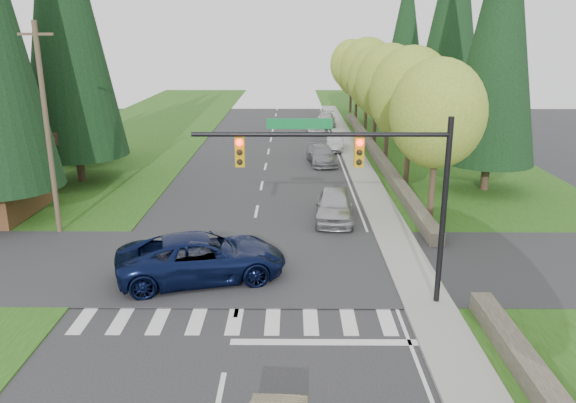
{
  "coord_description": "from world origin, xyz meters",
  "views": [
    {
      "loc": [
        1.94,
        -14.0,
        9.4
      ],
      "look_at": [
        1.79,
        8.07,
        2.8
      ],
      "focal_mm": 35.0,
      "sensor_mm": 36.0,
      "label": 1
    }
  ],
  "objects_px": {
    "suv_navy": "(202,257)",
    "parked_car_c": "(335,142)",
    "parked_car_e": "(326,120)",
    "parked_car_b": "(322,155)",
    "parked_car_d": "(315,126)",
    "parked_car_a": "(335,205)"
  },
  "relations": [
    {
      "from": "suv_navy",
      "to": "parked_car_c",
      "type": "distance_m",
      "value": 26.96
    },
    {
      "from": "suv_navy",
      "to": "parked_car_e",
      "type": "xyz_separation_m",
      "value": [
        7.2,
        38.71,
        -0.23
      ]
    },
    {
      "from": "suv_navy",
      "to": "parked_car_b",
      "type": "xyz_separation_m",
      "value": [
        5.8,
        20.78,
        -0.24
      ]
    },
    {
      "from": "parked_car_c",
      "to": "parked_car_e",
      "type": "xyz_separation_m",
      "value": [
        0.0,
        12.73,
        0.04
      ]
    },
    {
      "from": "parked_car_d",
      "to": "parked_car_a",
      "type": "bearing_deg",
      "value": -94.37
    },
    {
      "from": "parked_car_b",
      "to": "parked_car_e",
      "type": "distance_m",
      "value": 17.99
    },
    {
      "from": "parked_car_a",
      "to": "parked_car_c",
      "type": "relative_size",
      "value": 1.21
    },
    {
      "from": "parked_car_c",
      "to": "suv_navy",
      "type": "bearing_deg",
      "value": -100.17
    },
    {
      "from": "suv_navy",
      "to": "parked_car_a",
      "type": "xyz_separation_m",
      "value": [
        5.8,
        7.4,
        -0.09
      ]
    },
    {
      "from": "parked_car_b",
      "to": "parked_car_e",
      "type": "relative_size",
      "value": 0.98
    },
    {
      "from": "suv_navy",
      "to": "parked_car_c",
      "type": "xyz_separation_m",
      "value": [
        7.2,
        25.98,
        -0.26
      ]
    },
    {
      "from": "parked_car_a",
      "to": "parked_car_e",
      "type": "height_order",
      "value": "parked_car_a"
    },
    {
      "from": "parked_car_b",
      "to": "parked_car_e",
      "type": "xyz_separation_m",
      "value": [
        1.4,
        17.93,
        0.01
      ]
    },
    {
      "from": "parked_car_b",
      "to": "suv_navy",
      "type": "bearing_deg",
      "value": -111.95
    },
    {
      "from": "parked_car_a",
      "to": "parked_car_b",
      "type": "distance_m",
      "value": 13.38
    },
    {
      "from": "parked_car_b",
      "to": "parked_car_c",
      "type": "height_order",
      "value": "parked_car_b"
    },
    {
      "from": "parked_car_d",
      "to": "parked_car_e",
      "type": "relative_size",
      "value": 0.87
    },
    {
      "from": "suv_navy",
      "to": "parked_car_d",
      "type": "height_order",
      "value": "suv_navy"
    },
    {
      "from": "suv_navy",
      "to": "parked_car_e",
      "type": "height_order",
      "value": "suv_navy"
    },
    {
      "from": "suv_navy",
      "to": "parked_car_a",
      "type": "bearing_deg",
      "value": -52.97
    },
    {
      "from": "parked_car_a",
      "to": "parked_car_c",
      "type": "distance_m",
      "value": 18.63
    },
    {
      "from": "parked_car_d",
      "to": "parked_car_c",
      "type": "bearing_deg",
      "value": -85.13
    }
  ]
}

